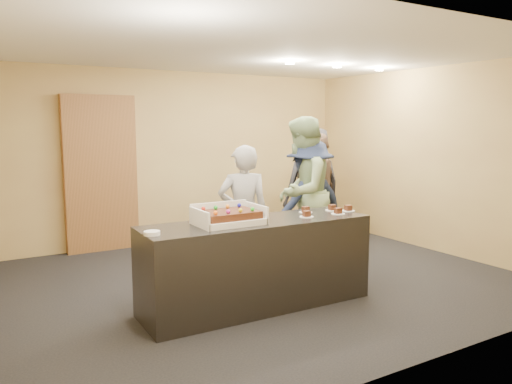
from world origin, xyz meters
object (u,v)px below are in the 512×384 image
Objects in this scene: plate_stack at (152,233)px; person_navy_man at (309,203)px; person_dark_suit at (313,186)px; cake_box at (228,219)px; sheet_cake at (229,214)px; person_brown_extra at (319,193)px; storage_cabinet at (101,174)px; person_sage_man at (302,193)px; serving_counter at (257,264)px; person_server_grey at (243,215)px.

person_navy_man is (2.52, 1.05, -0.08)m from plate_stack.
person_dark_suit is (3.27, 1.96, -0.00)m from plate_stack.
cake_box is 3.08m from person_dark_suit.
sheet_cake is 2.72m from person_brown_extra.
storage_cabinet reaches higher than sheet_cake.
person_dark_suit is at bearing 30.94° from plate_stack.
person_navy_man is at bearing 29.35° from sheet_cake.
cake_box is 1.82m from person_sage_man.
person_brown_extra reaches higher than serving_counter.
person_dark_suit reaches higher than plate_stack.
storage_cabinet is 3.28m from plate_stack.
cake_box is 0.39× the size of person_navy_man.
person_navy_man is at bearing 152.60° from person_sage_man.
serving_counter is 3.69× the size of cake_box.
person_sage_man reaches higher than person_dark_suit.
person_sage_man reaches higher than person_brown_extra.
person_dark_suit is (0.89, 0.93, -0.07)m from person_sage_man.
person_dark_suit reaches higher than person_brown_extra.
storage_cabinet reaches higher than serving_counter.
sheet_cake is 0.28× the size of person_sage_man.
person_sage_man reaches higher than sheet_cake.
plate_stack is 0.08× the size of person_dark_suit.
person_brown_extra reaches higher than person_navy_man.
cake_box reaches higher than plate_stack.
person_navy_man is (1.71, 0.96, -0.16)m from sheet_cake.
person_server_grey is 1.03m from person_sage_man.
person_server_grey reaches higher than sheet_cake.
person_dark_suit reaches higher than person_navy_man.
cake_box is (0.46, -3.14, -0.20)m from storage_cabinet.
person_dark_suit is at bearing -148.64° from person_brown_extra.
person_server_grey reaches higher than plate_stack.
sheet_cake is (-0.32, 0.00, 0.55)m from serving_counter.
cake_box is at bearing 7.77° from plate_stack.
person_navy_man is at bearing 8.78° from person_brown_extra.
person_sage_man reaches higher than cake_box.
person_sage_man is at bearing -47.70° from storage_cabinet.
storage_cabinet is 3.20m from person_dark_suit.
person_sage_man is (1.57, 0.94, -0.01)m from sheet_cake.
person_brown_extra is at bearing -176.92° from person_sage_man.
person_dark_suit reaches higher than person_server_grey.
person_server_grey is at bearing 30.56° from plate_stack.
plate_stack is (-0.81, -0.09, -0.08)m from sheet_cake.
person_server_grey is 0.94× the size of person_brown_extra.
plate_stack is at bearing 50.84° from person_server_grey.
cake_box is 0.92m from person_server_grey.
serving_counter is 1.05× the size of storage_cabinet.
sheet_cake is at bearing 6.11° from plate_stack.
plate_stack is 0.09× the size of person_server_grey.
serving_counter is at bearing -76.15° from storage_cabinet.
serving_counter is at bearing -4.25° from cake_box.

